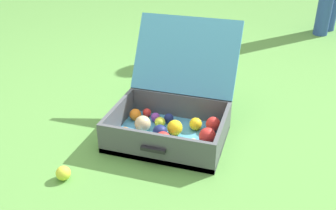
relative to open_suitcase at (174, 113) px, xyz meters
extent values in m
plane|color=#569342|center=(0.02, -0.02, -0.11)|extent=(16.00, 16.00, 0.00)
cube|color=#4799C6|center=(-0.01, -0.07, -0.10)|extent=(0.53, 0.40, 0.03)
cube|color=#4C5156|center=(-0.26, -0.07, -0.03)|extent=(0.02, 0.40, 0.15)
cube|color=#4C5156|center=(0.25, -0.07, -0.03)|extent=(0.02, 0.40, 0.15)
cube|color=#4C5156|center=(-0.01, -0.26, -0.03)|extent=(0.50, 0.02, 0.15)
cube|color=#4C5156|center=(-0.01, 0.12, -0.03)|extent=(0.50, 0.02, 0.15)
cube|color=#4799C6|center=(-0.01, 0.23, 0.21)|extent=(0.53, 0.22, 0.35)
cube|color=black|center=(-0.01, -0.28, -0.03)|extent=(0.11, 0.02, 0.02)
sphere|color=navy|center=(-0.04, 0.05, -0.06)|extent=(0.05, 0.05, 0.05)
sphere|color=orange|center=(-0.20, -0.15, -0.06)|extent=(0.05, 0.05, 0.05)
sphere|color=yellow|center=(0.02, -0.05, -0.05)|extent=(0.07, 0.07, 0.07)
sphere|color=yellow|center=(0.09, -0.16, -0.06)|extent=(0.06, 0.06, 0.06)
sphere|color=navy|center=(0.19, -0.20, -0.05)|extent=(0.07, 0.07, 0.07)
sphere|color=red|center=(0.19, -0.08, -0.04)|extent=(0.08, 0.08, 0.08)
sphere|color=#CCDB38|center=(-0.07, -0.01, -0.06)|extent=(0.05, 0.05, 0.05)
sphere|color=#D1B784|center=(-0.14, -0.07, -0.04)|extent=(0.08, 0.08, 0.08)
sphere|color=navy|center=(-0.04, -0.10, -0.05)|extent=(0.07, 0.07, 0.07)
sphere|color=red|center=(-0.17, 0.07, -0.06)|extent=(0.05, 0.05, 0.05)
sphere|color=purple|center=(-0.11, 0.04, -0.06)|extent=(0.05, 0.05, 0.05)
sphere|color=orange|center=(-0.21, 0.02, -0.05)|extent=(0.06, 0.06, 0.06)
sphere|color=#D1B784|center=(0.13, -0.13, -0.06)|extent=(0.05, 0.05, 0.05)
sphere|color=yellow|center=(0.11, 0.02, -0.05)|extent=(0.06, 0.06, 0.06)
sphere|color=red|center=(0.19, 0.04, -0.05)|extent=(0.07, 0.07, 0.07)
sphere|color=red|center=(0.00, -0.17, -0.05)|extent=(0.07, 0.07, 0.07)
sphere|color=#CCDB38|center=(-0.33, -0.48, -0.08)|extent=(0.06, 0.06, 0.06)
camera|label=1|loc=(0.45, -1.52, 0.89)|focal=40.24mm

